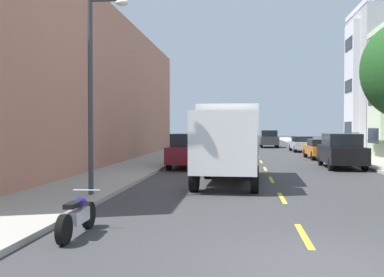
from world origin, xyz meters
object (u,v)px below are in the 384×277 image
at_px(parked_suv_burgundy, 189,150).
at_px(parked_pickup_forest, 198,148).
at_px(parked_sedan_orange, 320,149).
at_px(street_lamp, 95,79).
at_px(parked_hatchback_red, 212,142).
at_px(moving_charcoal_sedan, 269,139).
at_px(parked_hatchback_navy, 218,138).
at_px(parked_sedan_silver, 302,144).
at_px(delivery_box_truck, 230,138).
at_px(parked_motorcycle, 77,216).
at_px(parked_suv_black, 341,150).

bearing_deg(parked_suv_burgundy, parked_pickup_forest, 91.30).
distance_m(parked_pickup_forest, parked_sedan_orange, 8.81).
distance_m(street_lamp, parked_pickup_forest, 18.08).
xyz_separation_m(parked_hatchback_red, parked_sedan_orange, (8.59, -12.43, -0.01)).
bearing_deg(moving_charcoal_sedan, parked_hatchback_navy, 123.52).
distance_m(parked_pickup_forest, parked_sedan_silver, 13.59).
height_order(delivery_box_truck, parked_pickup_forest, delivery_box_truck).
height_order(parked_hatchback_red, parked_sedan_orange, parked_hatchback_red).
bearing_deg(parked_motorcycle, parked_suv_black, 61.35).
height_order(parked_hatchback_navy, moving_charcoal_sedan, moving_charcoal_sedan).
xyz_separation_m(parked_pickup_forest, parked_hatchback_red, (0.15, 13.54, -0.07)).
bearing_deg(parked_motorcycle, delivery_box_truck, 72.66).
bearing_deg(moving_charcoal_sedan, parked_suv_black, -84.44).
bearing_deg(parked_hatchback_red, parked_sedan_orange, -55.37).
height_order(delivery_box_truck, parked_sedan_silver, delivery_box_truck).
relative_size(parked_sedan_silver, parked_motorcycle, 2.21).
xyz_separation_m(delivery_box_truck, parked_suv_burgundy, (-2.44, 6.34, -0.84)).
bearing_deg(parked_hatchback_red, parked_hatchback_navy, 90.92).
bearing_deg(delivery_box_truck, parked_sedan_silver, 75.52).
bearing_deg(parked_sedan_silver, street_lamp, -109.88).
xyz_separation_m(parked_sedan_silver, parked_sedan_orange, (0.08, -9.37, 0.00)).
xyz_separation_m(parked_sedan_silver, parked_suv_burgundy, (-8.50, -17.15, 0.24)).
relative_size(street_lamp, parked_hatchback_red, 1.57).
bearing_deg(parked_sedan_orange, parked_motorcycle, -111.09).
height_order(street_lamp, parked_sedan_orange, street_lamp).
bearing_deg(moving_charcoal_sedan, delivery_box_truck, -96.38).
distance_m(parked_pickup_forest, parked_suv_black, 10.52).
height_order(delivery_box_truck, moving_charcoal_sedan, delivery_box_truck).
bearing_deg(parked_hatchback_navy, parked_sedan_silver, -64.26).
height_order(parked_suv_burgundy, moving_charcoal_sedan, same).
bearing_deg(parked_sedan_silver, parked_sedan_orange, -89.51).
distance_m(parked_suv_burgundy, moving_charcoal_sedan, 26.52).
distance_m(parked_suv_black, parked_suv_burgundy, 8.51).
height_order(parked_pickup_forest, moving_charcoal_sedan, moving_charcoal_sedan).
distance_m(parked_hatchback_navy, parked_motorcycle, 51.11).
relative_size(delivery_box_truck, parked_sedan_silver, 1.64).
relative_size(parked_suv_black, parked_suv_burgundy, 1.00).
height_order(street_lamp, parked_motorcycle, street_lamp).
height_order(delivery_box_truck, parked_hatchback_navy, delivery_box_truck).
relative_size(street_lamp, parked_hatchback_navy, 1.57).
height_order(parked_sedan_silver, parked_hatchback_red, parked_hatchback_red).
xyz_separation_m(parked_sedan_silver, parked_hatchback_navy, (-8.75, 18.14, 0.01)).
relative_size(street_lamp, parked_suv_black, 1.31).
relative_size(parked_sedan_silver, parked_hatchback_navy, 1.13).
height_order(parked_hatchback_navy, parked_motorcycle, parked_hatchback_navy).
xyz_separation_m(parked_sedan_silver, moving_charcoal_sedan, (-2.47, 8.67, 0.24)).
bearing_deg(parked_sedan_orange, parked_suv_burgundy, -137.78).
distance_m(street_lamp, moving_charcoal_sedan, 37.81).
distance_m(street_lamp, parked_suv_burgundy, 11.57).
xyz_separation_m(parked_pickup_forest, parked_sedan_orange, (8.74, 1.11, -0.08)).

